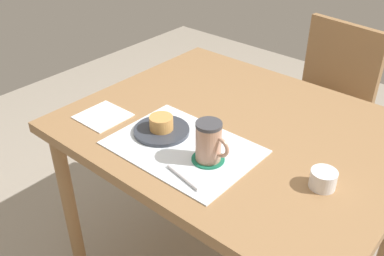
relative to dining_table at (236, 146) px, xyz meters
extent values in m
cylinder|color=#997047|center=(-0.47, -0.38, -0.30)|extent=(0.05, 0.05, 0.70)
cylinder|color=#997047|center=(-0.47, 0.38, -0.30)|extent=(0.05, 0.05, 0.70)
cube|color=#997047|center=(0.00, 0.00, 0.06)|extent=(1.06, 0.86, 0.04)
cylinder|color=#997047|center=(0.09, 0.51, -0.45)|extent=(0.04, 0.04, 0.41)
cylinder|color=#997047|center=(-0.26, 0.56, -0.45)|extent=(0.04, 0.04, 0.41)
cylinder|color=#997047|center=(0.14, 0.86, -0.45)|extent=(0.04, 0.04, 0.41)
cylinder|color=#997047|center=(-0.21, 0.91, -0.45)|extent=(0.04, 0.04, 0.41)
cube|color=#997047|center=(-0.06, 0.71, -0.23)|extent=(0.48, 0.48, 0.04)
cube|color=#997047|center=(-0.03, 0.90, -0.01)|extent=(0.39, 0.09, 0.39)
cube|color=white|center=(-0.05, -0.21, 0.08)|extent=(0.43, 0.31, 0.00)
cylinder|color=#333842|center=(-0.15, -0.19, 0.09)|extent=(0.18, 0.18, 0.01)
cylinder|color=tan|center=(-0.15, -0.19, 0.12)|extent=(0.07, 0.07, 0.04)
cylinder|color=#196B4C|center=(0.05, -0.21, 0.09)|extent=(0.09, 0.09, 0.00)
cylinder|color=tan|center=(0.05, -0.21, 0.15)|extent=(0.07, 0.07, 0.11)
cylinder|color=#3D3D42|center=(0.05, -0.21, 0.20)|extent=(0.07, 0.07, 0.01)
torus|color=tan|center=(0.09, -0.21, 0.15)|extent=(0.06, 0.01, 0.06)
cylinder|color=silver|center=(0.05, -0.32, 0.09)|extent=(0.13, 0.03, 0.01)
cube|color=white|center=(-0.37, -0.25, 0.08)|extent=(0.15, 0.15, 0.00)
cylinder|color=white|center=(0.35, -0.11, 0.11)|extent=(0.07, 0.07, 0.05)
camera|label=1|loc=(0.65, -0.98, 0.81)|focal=40.00mm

